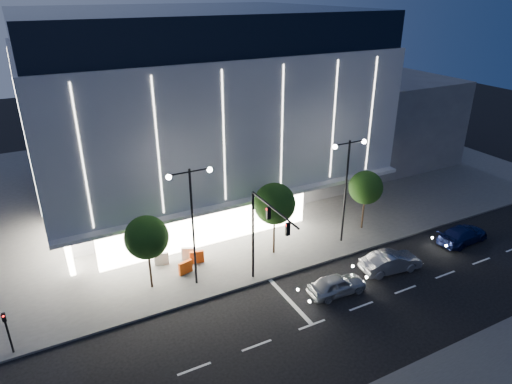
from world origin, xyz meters
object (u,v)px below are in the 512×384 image
at_px(traffic_mast, 263,227).
at_px(ped_signal_far, 7,329).
at_px(street_lamp_east, 347,177).
at_px(barrier_c, 186,267).
at_px(tree_mid, 275,206).
at_px(car_lead, 337,285).
at_px(tree_right, 366,189).
at_px(car_third, 463,234).
at_px(barrier_d, 189,253).
at_px(barrier_b, 162,259).
at_px(street_lamp_west, 192,211).
at_px(barrier_a, 197,257).
at_px(car_second, 391,262).
at_px(tree_left, 147,239).

relative_size(traffic_mast, ped_signal_far, 2.36).
distance_m(street_lamp_east, barrier_c, 14.38).
distance_m(tree_mid, car_lead, 7.61).
bearing_deg(tree_right, car_third, -43.54).
xyz_separation_m(car_third, barrier_d, (-21.44, 7.97, -0.07)).
height_order(street_lamp_east, barrier_b, street_lamp_east).
xyz_separation_m(ped_signal_far, car_third, (34.04, -3.19, -1.16)).
distance_m(street_lamp_west, ped_signal_far, 12.76).
bearing_deg(tree_right, barrier_c, 178.24).
bearing_deg(tree_mid, ped_signal_far, -172.45).
height_order(tree_right, car_third, tree_right).
bearing_deg(barrier_a, car_second, -21.11).
height_order(traffic_mast, car_second, traffic_mast).
xyz_separation_m(tree_right, car_third, (6.01, -5.72, -3.16)).
bearing_deg(traffic_mast, barrier_a, 120.38).
distance_m(car_second, barrier_b, 17.46).
relative_size(ped_signal_far, tree_right, 0.54).
xyz_separation_m(barrier_b, barrier_d, (2.11, -0.24, 0.00)).
distance_m(car_third, barrier_a, 22.24).
distance_m(tree_left, barrier_d, 5.41).
bearing_deg(tree_left, street_lamp_west, -18.94).
bearing_deg(street_lamp_west, street_lamp_east, 0.00).
height_order(tree_right, barrier_d, tree_right).
distance_m(street_lamp_west, street_lamp_east, 13.00).
bearing_deg(tree_right, traffic_mast, -162.98).
bearing_deg(traffic_mast, barrier_b, 131.70).
bearing_deg(barrier_b, street_lamp_west, -51.99).
bearing_deg(street_lamp_west, barrier_a, 68.24).
bearing_deg(street_lamp_west, tree_left, 161.06).
bearing_deg(barrier_c, tree_left, 175.59).
distance_m(tree_right, barrier_a, 15.45).
xyz_separation_m(street_lamp_west, barrier_b, (-1.50, 3.51, -5.31)).
distance_m(car_lead, car_second, 5.31).
distance_m(traffic_mast, barrier_d, 8.12).
relative_size(tree_right, barrier_b, 5.01).
bearing_deg(barrier_b, barrier_c, -43.50).
height_order(tree_left, barrier_a, tree_left).
bearing_deg(car_third, ped_signal_far, 80.08).
distance_m(traffic_mast, ped_signal_far, 16.35).
xyz_separation_m(tree_right, car_lead, (-7.67, -6.57, -3.16)).
height_order(tree_mid, barrier_d, tree_mid).
relative_size(street_lamp_east, ped_signal_far, 3.00).
bearing_deg(ped_signal_far, car_second, -8.09).
bearing_deg(barrier_c, barrier_a, 22.20).
xyz_separation_m(car_third, barrier_c, (-22.31, 6.22, -0.07)).
height_order(traffic_mast, car_lead, traffic_mast).
bearing_deg(barrier_d, barrier_a, -40.89).
distance_m(tree_mid, car_third, 16.47).
height_order(street_lamp_east, ped_signal_far, street_lamp_east).
bearing_deg(car_lead, car_second, -82.72).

